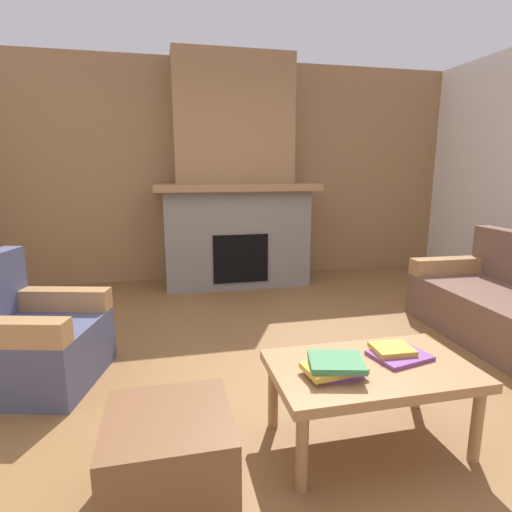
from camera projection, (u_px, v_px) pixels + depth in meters
ground at (304, 385)px, 2.71m from camera, size 9.00×9.00×0.00m
wall_back_wood_panel at (229, 173)px, 5.30m from camera, size 6.00×0.12×2.70m
fireplace at (234, 189)px, 4.98m from camera, size 1.90×0.82×2.70m
armchair at (28, 340)px, 2.70m from camera, size 0.93×0.93×0.85m
coffee_table at (370, 375)px, 2.07m from camera, size 1.00×0.60×0.43m
ottoman at (170, 458)px, 1.73m from camera, size 0.52×0.52×0.40m
book_stack_near_edge at (335, 366)px, 1.95m from camera, size 0.31×0.27×0.08m
book_stack_center at (396, 353)px, 2.15m from camera, size 0.32×0.27×0.05m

